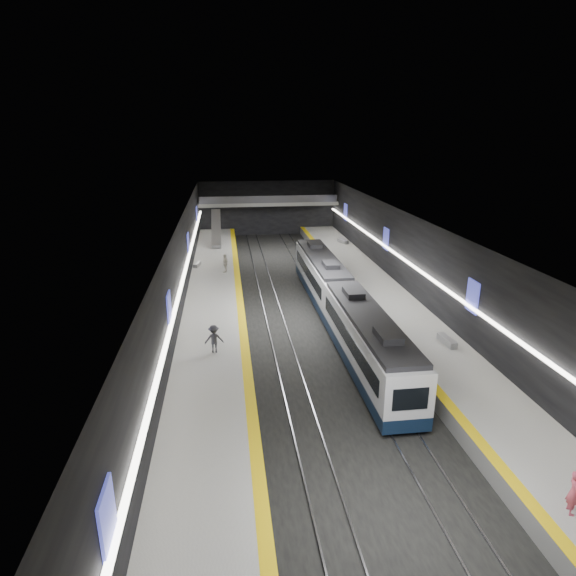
{
  "coord_description": "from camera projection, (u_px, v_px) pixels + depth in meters",
  "views": [
    {
      "loc": [
        -6.26,
        -36.44,
        15.07
      ],
      "look_at": [
        -1.18,
        2.3,
        2.2
      ],
      "focal_mm": 30.0,
      "sensor_mm": 36.0,
      "label": 1
    }
  ],
  "objects": [
    {
      "name": "ground",
      "position": [
        306.0,
        321.0,
        39.81
      ],
      "size": [
        70.0,
        70.0,
        0.0
      ],
      "primitive_type": "plane",
      "color": "black",
      "rests_on": "ground"
    },
    {
      "name": "ceiling",
      "position": [
        307.0,
        226.0,
        37.3
      ],
      "size": [
        20.0,
        70.0,
        0.04
      ],
      "primitive_type": "cube",
      "rotation": [
        3.14,
        0.0,
        0.0
      ],
      "color": "beige",
      "rests_on": "wall_left"
    },
    {
      "name": "wall_left",
      "position": [
        179.0,
        280.0,
        37.32
      ],
      "size": [
        0.04,
        70.0,
        8.0
      ],
      "primitive_type": "cube",
      "color": "black",
      "rests_on": "ground"
    },
    {
      "name": "wall_right",
      "position": [
        425.0,
        270.0,
        39.79
      ],
      "size": [
        0.04,
        70.0,
        8.0
      ],
      "primitive_type": "cube",
      "color": "black",
      "rests_on": "ground"
    },
    {
      "name": "wall_back",
      "position": [
        267.0,
        208.0,
        71.51
      ],
      "size": [
        20.0,
        0.04,
        8.0
      ],
      "primitive_type": "cube",
      "color": "black",
      "rests_on": "ground"
    },
    {
      "name": "platform_left",
      "position": [
        214.0,
        320.0,
        38.72
      ],
      "size": [
        5.0,
        70.0,
        1.0
      ],
      "primitive_type": "cube",
      "color": "slate",
      "rests_on": "ground"
    },
    {
      "name": "tile_surface_left",
      "position": [
        214.0,
        314.0,
        38.56
      ],
      "size": [
        5.0,
        70.0,
        0.02
      ],
      "primitive_type": "cube",
      "color": "#A2A29D",
      "rests_on": "platform_left"
    },
    {
      "name": "tactile_strip_left",
      "position": [
        241.0,
        313.0,
        38.83
      ],
      "size": [
        0.6,
        70.0,
        0.02
      ],
      "primitive_type": "cube",
      "color": "yellow",
      "rests_on": "platform_left"
    },
    {
      "name": "platform_right",
      "position": [
        393.0,
        311.0,
        40.58
      ],
      "size": [
        5.0,
        70.0,
        1.0
      ],
      "primitive_type": "cube",
      "color": "slate",
      "rests_on": "ground"
    },
    {
      "name": "tile_surface_right",
      "position": [
        394.0,
        306.0,
        40.42
      ],
      "size": [
        5.0,
        70.0,
        0.02
      ],
      "primitive_type": "cube",
      "color": "#A2A29D",
      "rests_on": "platform_right"
    },
    {
      "name": "tactile_strip_right",
      "position": [
        368.0,
        307.0,
        40.14
      ],
      "size": [
        0.6,
        70.0,
        0.02
      ],
      "primitive_type": "cube",
      "color": "yellow",
      "rests_on": "platform_right"
    },
    {
      "name": "rails",
      "position": [
        306.0,
        321.0,
        39.79
      ],
      "size": [
        6.52,
        70.0,
        0.12
      ],
      "color": "gray",
      "rests_on": "ground"
    },
    {
      "name": "train",
      "position": [
        340.0,
        301.0,
        38.06
      ],
      "size": [
        2.69,
        30.04,
        3.6
      ],
      "color": "#0D1C32",
      "rests_on": "ground"
    },
    {
      "name": "ad_posters",
      "position": [
        304.0,
        266.0,
        39.34
      ],
      "size": [
        19.94,
        53.5,
        2.2
      ],
      "color": "#464BD2",
      "rests_on": "wall_left"
    },
    {
      "name": "cove_light_left",
      "position": [
        182.0,
        282.0,
        37.41
      ],
      "size": [
        0.25,
        68.6,
        0.12
      ],
      "primitive_type": "cube",
      "color": "white",
      "rests_on": "wall_left"
    },
    {
      "name": "cove_light_right",
      "position": [
        423.0,
        273.0,
        39.83
      ],
      "size": [
        0.25,
        68.6,
        0.12
      ],
      "primitive_type": "cube",
      "color": "white",
      "rests_on": "wall_right"
    },
    {
      "name": "mezzanine_bridge",
      "position": [
        268.0,
        203.0,
        69.24
      ],
      "size": [
        20.0,
        3.0,
        1.5
      ],
      "color": "gray",
      "rests_on": "wall_left"
    },
    {
      "name": "escalator",
      "position": [
        216.0,
        228.0,
        62.46
      ],
      "size": [
        1.2,
        7.5,
        3.92
      ],
      "primitive_type": "cube",
      "rotation": [
        0.44,
        0.0,
        0.0
      ],
      "color": "#99999E",
      "rests_on": "platform_left"
    },
    {
      "name": "bench_left_far",
      "position": [
        197.0,
        264.0,
        52.06
      ],
      "size": [
        0.8,
        1.72,
        0.41
      ],
      "primitive_type": "cube",
      "rotation": [
        0.0,
        0.0,
        -0.21
      ],
      "color": "#99999E",
      "rests_on": "platform_left"
    },
    {
      "name": "bench_right_near",
      "position": [
        447.0,
        341.0,
        33.15
      ],
      "size": [
        0.67,
        1.96,
        0.47
      ],
      "primitive_type": "cube",
      "rotation": [
        0.0,
        0.0,
        0.07
      ],
      "color": "#99999E",
      "rests_on": "platform_right"
    },
    {
      "name": "bench_right_far",
      "position": [
        343.0,
        241.0,
        62.72
      ],
      "size": [
        1.12,
        2.03,
        0.48
      ],
      "primitive_type": "cube",
      "rotation": [
        0.0,
        0.0,
        0.31
      ],
      "color": "#99999E",
      "rests_on": "platform_right"
    },
    {
      "name": "passenger_right_a",
      "position": [
        574.0,
        493.0,
        18.31
      ],
      "size": [
        0.62,
        0.78,
        1.85
      ],
      "primitive_type": "imported",
      "rotation": [
        0.0,
        0.0,
        1.27
      ],
      "color": "#CB4B64",
      "rests_on": "platform_right"
    },
    {
      "name": "passenger_left_a",
      "position": [
        225.0,
        263.0,
        49.56
      ],
      "size": [
        0.83,
        1.24,
        1.95
      ],
      "primitive_type": "imported",
      "rotation": [
        0.0,
        0.0,
        -1.91
      ],
      "color": "beige",
      "rests_on": "platform_left"
    },
    {
      "name": "passenger_left_b",
      "position": [
        214.0,
        339.0,
        31.68
      ],
      "size": [
        1.29,
        0.81,
        1.92
      ],
      "primitive_type": "imported",
      "rotation": [
        0.0,
        0.0,
        3.22
      ],
      "color": "#3B3C42",
      "rests_on": "platform_left"
    }
  ]
}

